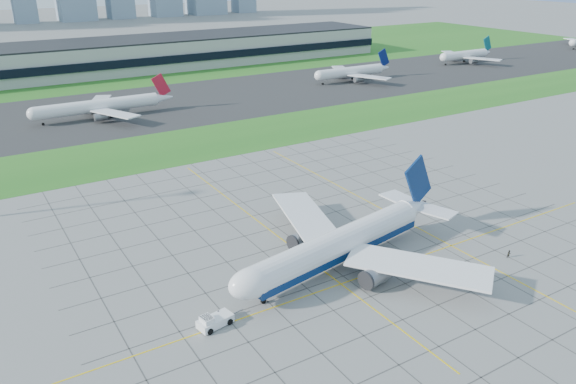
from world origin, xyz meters
name	(u,v)px	position (x,y,z in m)	size (l,w,h in m)	color
ground	(377,265)	(0.00, 0.00, 0.00)	(1400.00, 1400.00, 0.00)	gray
grass_median	(193,144)	(0.00, 90.00, 0.02)	(700.00, 35.00, 0.04)	#1F621C
asphalt_taxiway	(139,108)	(0.00, 145.00, 0.03)	(700.00, 75.00, 0.04)	#383838
grass_far	(76,67)	(0.00, 255.00, 0.02)	(700.00, 145.00, 0.04)	#1F621C
apron_markings	(344,241)	(0.43, 11.09, 0.02)	(120.00, 130.00, 0.03)	#474744
terminal	(160,52)	(40.00, 229.87, 7.89)	(260.00, 43.00, 15.80)	#B7B7B2
airliner	(340,245)	(-6.52, 3.38, 4.64)	(53.45, 53.68, 16.96)	white
pushback_tug	(214,321)	(-34.79, -1.59, 1.03)	(8.45, 3.77, 2.32)	white
crew_near	(219,315)	(-33.25, -0.20, 0.82)	(0.60, 0.39, 1.65)	black
crew_far	(509,254)	(23.80, -11.47, 0.81)	(0.79, 0.61, 1.62)	black
distant_jet_1	(100,106)	(-16.39, 138.00, 4.49)	(50.35, 42.66, 14.08)	white
distant_jet_2	(352,72)	(104.62, 143.79, 4.49)	(42.27, 42.66, 14.08)	white
distant_jet_3	(465,55)	(191.52, 151.46, 4.49)	(38.06, 42.66, 14.08)	white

